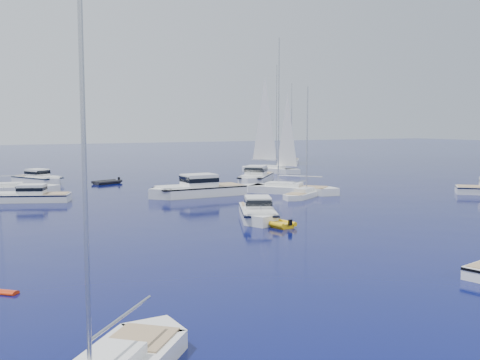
% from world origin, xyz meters
% --- Properties ---
extents(ground, '(400.00, 400.00, 0.00)m').
position_xyz_m(ground, '(0.00, 0.00, 0.00)').
color(ground, '#081052').
rests_on(ground, ground).
extents(motor_cruiser_left, '(6.25, 9.38, 2.38)m').
position_xyz_m(motor_cruiser_left, '(-4.56, 14.72, 0.00)').
color(motor_cruiser_left, silver).
rests_on(motor_cruiser_left, ground).
extents(motor_cruiser_centre, '(11.82, 3.90, 3.08)m').
position_xyz_m(motor_cruiser_centre, '(-3.18, 30.71, 0.00)').
color(motor_cruiser_centre, silver).
rests_on(motor_cruiser_centre, ground).
extents(motor_cruiser_far_l, '(8.98, 5.76, 2.26)m').
position_xyz_m(motor_cruiser_far_l, '(-19.99, 34.51, 0.00)').
color(motor_cruiser_far_l, white).
rests_on(motor_cruiser_far_l, ground).
extents(motor_cruiser_distant, '(9.64, 10.47, 2.87)m').
position_xyz_m(motor_cruiser_distant, '(9.59, 40.42, 0.00)').
color(motor_cruiser_distant, silver).
rests_on(motor_cruiser_distant, ground).
extents(motor_cruiser_horizon, '(6.69, 9.28, 2.37)m').
position_xyz_m(motor_cruiser_horizon, '(-16.61, 53.36, 0.00)').
color(motor_cruiser_horizon, white).
rests_on(motor_cruiser_horizon, ground).
extents(sailboat_mid_r, '(10.39, 11.56, 18.18)m').
position_xyz_m(sailboat_mid_r, '(7.11, 28.31, 0.00)').
color(sailboat_mid_r, white).
rests_on(sailboat_mid_r, ground).
extents(sailboat_centre, '(8.25, 6.41, 12.36)m').
position_xyz_m(sailboat_centre, '(6.68, 24.62, 0.00)').
color(sailboat_centre, silver).
rests_on(sailboat_centre, ground).
extents(sailboat_sails_r, '(7.77, 12.37, 17.83)m').
position_xyz_m(sailboat_sails_r, '(19.15, 52.74, 0.00)').
color(sailboat_sails_r, white).
rests_on(sailboat_sails_r, ground).
extents(sailboat_far_l, '(11.86, 5.24, 16.90)m').
position_xyz_m(sailboat_far_l, '(-21.07, 43.43, 0.00)').
color(sailboat_far_l, silver).
rests_on(sailboat_far_l, ground).
extents(sailboat_sails_far, '(8.84, 10.76, 16.39)m').
position_xyz_m(sailboat_sails_far, '(33.93, 69.30, 0.00)').
color(sailboat_sails_far, silver).
rests_on(sailboat_sails_far, ground).
extents(tender_yellow, '(2.48, 3.73, 0.95)m').
position_xyz_m(tender_yellow, '(-4.97, 11.28, 0.00)').
color(tender_yellow, '#E8B00D').
rests_on(tender_yellow, ground).
extents(tender_grey_far, '(4.43, 3.45, 0.95)m').
position_xyz_m(tender_grey_far, '(-8.73, 47.98, 0.00)').
color(tender_grey_far, black).
rests_on(tender_grey_far, ground).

